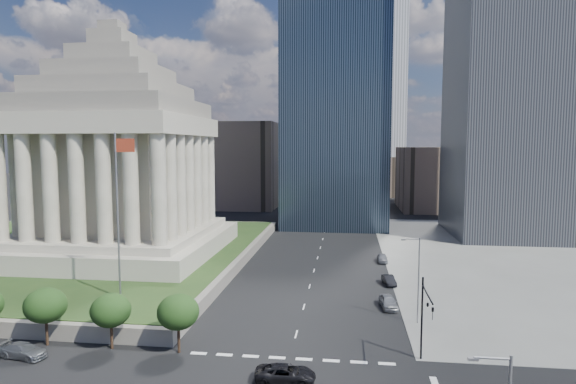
% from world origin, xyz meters
% --- Properties ---
extents(ground, '(500.00, 500.00, 0.00)m').
position_xyz_m(ground, '(0.00, 100.00, 0.00)').
color(ground, black).
rests_on(ground, ground).
extents(sidewalk_ne, '(68.00, 90.00, 0.03)m').
position_xyz_m(sidewalk_ne, '(46.00, 60.00, 0.01)').
color(sidewalk_ne, slate).
rests_on(sidewalk_ne, ground).
extents(plaza_terrace, '(66.00, 70.00, 1.80)m').
position_xyz_m(plaza_terrace, '(-45.00, 50.00, 0.90)').
color(plaza_terrace, '#6C645C').
rests_on(plaza_terrace, ground).
extents(plaza_lawn, '(64.00, 68.00, 0.10)m').
position_xyz_m(plaza_lawn, '(-45.00, 50.00, 1.85)').
color(plaza_lawn, '#223C18').
rests_on(plaza_lawn, plaza_terrace).
extents(war_memorial, '(34.00, 34.00, 39.00)m').
position_xyz_m(war_memorial, '(-34.00, 48.00, 21.40)').
color(war_memorial, gray).
rests_on(war_memorial, plaza_lawn).
extents(flagpole, '(2.52, 0.24, 20.00)m').
position_xyz_m(flagpole, '(-21.83, 24.00, 13.11)').
color(flagpole, slate).
rests_on(flagpole, plaza_lawn).
extents(midrise_glass, '(26.00, 26.00, 60.00)m').
position_xyz_m(midrise_glass, '(2.00, 95.00, 30.00)').
color(midrise_glass, black).
rests_on(midrise_glass, ground).
extents(highrise_ne, '(26.00, 28.00, 100.00)m').
position_xyz_m(highrise_ne, '(42.00, 85.00, 50.00)').
color(highrise_ne, black).
rests_on(highrise_ne, ground).
extents(building_filler_ne, '(20.00, 30.00, 20.00)m').
position_xyz_m(building_filler_ne, '(32.00, 130.00, 10.00)').
color(building_filler_ne, brown).
rests_on(building_filler_ne, ground).
extents(building_filler_nw, '(24.00, 30.00, 28.00)m').
position_xyz_m(building_filler_nw, '(-30.00, 130.00, 14.00)').
color(building_filler_nw, brown).
rests_on(building_filler_nw, ground).
extents(traffic_signal_ne, '(0.30, 5.74, 8.00)m').
position_xyz_m(traffic_signal_ne, '(12.50, 13.70, 5.25)').
color(traffic_signal_ne, black).
rests_on(traffic_signal_ne, ground).
extents(street_lamp_north, '(2.13, 0.22, 10.00)m').
position_xyz_m(street_lamp_north, '(13.33, 25.00, 5.66)').
color(street_lamp_north, slate).
rests_on(street_lamp_north, ground).
extents(pickup_truck, '(5.41, 2.77, 1.46)m').
position_xyz_m(pickup_truck, '(0.20, 9.42, 0.73)').
color(pickup_truck, black).
rests_on(pickup_truck, ground).
extents(suv_grey, '(2.67, 5.00, 1.38)m').
position_xyz_m(suv_grey, '(-25.48, 11.00, 0.69)').
color(suv_grey, '#55575C').
rests_on(suv_grey, ground).
extents(parked_sedan_near, '(4.82, 2.37, 1.58)m').
position_xyz_m(parked_sedan_near, '(10.59, 29.96, 0.79)').
color(parked_sedan_near, gray).
rests_on(parked_sedan_near, ground).
extents(parked_sedan_mid, '(4.27, 2.07, 1.35)m').
position_xyz_m(parked_sedan_mid, '(11.50, 40.32, 0.67)').
color(parked_sedan_mid, black).
rests_on(parked_sedan_mid, ground).
extents(parked_sedan_far, '(1.75, 4.27, 1.45)m').
position_xyz_m(parked_sedan_far, '(11.50, 54.24, 0.72)').
color(parked_sedan_far, slate).
rests_on(parked_sedan_far, ground).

